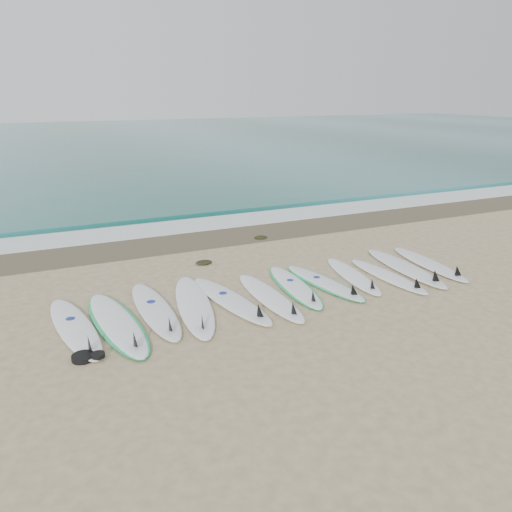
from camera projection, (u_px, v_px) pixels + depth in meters
name	position (u px, v px, depth m)	size (l,w,h in m)	color
ground	(281.00, 293.00, 9.57)	(120.00, 120.00, 0.00)	tan
ocean	(85.00, 142.00, 37.66)	(120.00, 55.00, 0.03)	#256B68
wet_sand_band	(210.00, 238.00, 13.11)	(120.00, 1.80, 0.01)	brown
foam_band	(194.00, 225.00, 14.32)	(120.00, 1.40, 0.04)	silver
wave_crest	(179.00, 213.00, 15.60)	(120.00, 1.00, 0.10)	#256B68
surfboard_0	(75.00, 328.00, 8.03)	(0.90, 2.67, 0.34)	white
surfboard_1	(117.00, 323.00, 8.20)	(0.96, 2.85, 0.35)	white
surfboard_2	(156.00, 310.00, 8.67)	(0.60, 2.68, 0.34)	white
surfboard_3	(195.00, 306.00, 8.86)	(1.08, 2.92, 0.37)	white
surfboard_4	(232.00, 300.00, 9.08)	(0.96, 2.68, 0.34)	white
surfboard_5	(271.00, 297.00, 9.22)	(0.54, 2.54, 0.32)	white
surfboard_6	(295.00, 286.00, 9.76)	(0.83, 2.44, 0.30)	white
surfboard_7	(325.00, 283.00, 9.96)	(0.88, 2.39, 0.30)	white
surfboard_8	(354.00, 276.00, 10.30)	(0.82, 2.35, 0.29)	white
surfboard_9	(389.00, 276.00, 10.28)	(0.57, 2.32, 0.30)	white
surfboard_10	(407.00, 268.00, 10.74)	(0.76, 2.75, 0.35)	silver
surfboard_11	(430.00, 264.00, 11.00)	(0.74, 2.54, 0.32)	silver
seaweed_near	(204.00, 262.00, 11.16)	(0.37, 0.29, 0.07)	black
seaweed_far	(261.00, 237.00, 13.07)	(0.35, 0.28, 0.07)	black
leash_coil	(86.00, 357.00, 7.18)	(0.46, 0.36, 0.11)	black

